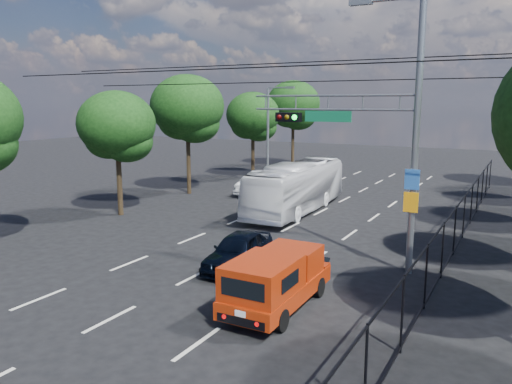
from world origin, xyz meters
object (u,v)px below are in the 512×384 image
Objects in this scene: signal_mast at (381,125)px; white_van at (261,183)px; red_pickup at (277,279)px; navy_hatchback at (239,251)px; white_bus at (297,187)px.

signal_mast reaches higher than white_van.
signal_mast reaches higher than red_pickup.
white_van is (-10.78, 11.18, -4.50)m from signal_mast.
white_bus is (-2.17, 9.97, 0.70)m from navy_hatchback.
white_bus is 5.62m from white_van.
red_pickup is (-1.52, -5.05, -4.32)m from signal_mast.
red_pickup reaches higher than white_van.
red_pickup is at bearing -59.63° from white_van.
red_pickup is 1.03× the size of white_van.
white_van is (-6.40, 13.62, 0.09)m from navy_hatchback.
white_bus reaches higher than navy_hatchback.
white_van is at bearing 133.97° from signal_mast.
white_bus is (-5.03, 12.57, 0.44)m from red_pickup.
signal_mast is at bearing 73.20° from red_pickup.
white_van reaches higher than navy_hatchback.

